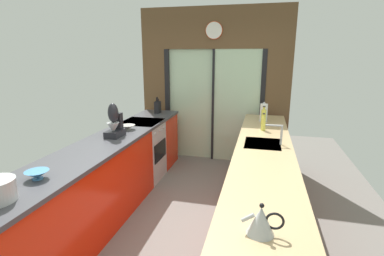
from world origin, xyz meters
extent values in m
cube|color=slate|center=(0.00, 0.60, -0.01)|extent=(5.04, 7.60, 0.02)
cube|color=brown|center=(0.00, 2.40, 2.35)|extent=(2.64, 0.08, 0.70)
cube|color=#B2D1AD|center=(-0.42, 2.42, 1.00)|extent=(0.80, 0.02, 2.00)
cube|color=#B2D1AD|center=(0.42, 2.38, 1.00)|extent=(0.80, 0.02, 2.00)
cube|color=black|center=(-0.86, 2.40, 1.00)|extent=(0.08, 0.10, 2.00)
cube|color=black|center=(0.86, 2.40, 1.00)|extent=(0.08, 0.10, 2.00)
cube|color=black|center=(0.00, 2.40, 1.00)|extent=(0.04, 0.10, 2.00)
cube|color=brown|center=(-1.11, 2.40, 1.00)|extent=(0.42, 0.08, 2.00)
cube|color=brown|center=(1.11, 2.40, 1.00)|extent=(0.42, 0.08, 2.00)
cylinder|color=white|center=(0.00, 2.34, 2.30)|extent=(0.27, 0.03, 0.27)
torus|color=#DB4C23|center=(0.00, 2.34, 2.30)|extent=(0.29, 0.02, 0.29)
cube|color=red|center=(-0.91, -0.33, 0.44)|extent=(0.58, 2.55, 0.88)
cube|color=red|center=(-0.91, 1.88, 0.44)|extent=(0.58, 0.65, 0.88)
cube|color=#3D3D42|center=(-0.91, 0.30, 0.90)|extent=(0.62, 3.80, 0.04)
cube|color=red|center=(0.91, 0.30, 0.44)|extent=(0.58, 3.80, 0.88)
cube|color=tan|center=(0.91, 0.30, 0.90)|extent=(0.62, 3.80, 0.04)
cube|color=#B7BABC|center=(0.89, 0.55, 0.90)|extent=(0.40, 0.48, 0.05)
cylinder|color=#B7BABC|center=(1.09, 0.55, 1.03)|extent=(0.02, 0.02, 0.23)
cylinder|color=#B7BABC|center=(1.00, 0.55, 1.14)|extent=(0.18, 0.02, 0.02)
cube|color=#B7BABC|center=(-0.91, 1.25, 0.44)|extent=(0.58, 0.60, 0.88)
cube|color=black|center=(-0.61, 1.25, 0.48)|extent=(0.01, 0.48, 0.28)
cube|color=black|center=(-0.91, 1.25, 0.91)|extent=(0.58, 0.60, 0.03)
cylinder|color=#B7BABC|center=(-0.61, 1.07, 0.80)|extent=(0.02, 0.04, 0.04)
cylinder|color=#B7BABC|center=(-0.61, 1.25, 0.80)|extent=(0.02, 0.04, 0.04)
cylinder|color=#B7BABC|center=(-0.61, 1.43, 0.80)|extent=(0.02, 0.04, 0.04)
cylinder|color=teal|center=(-0.89, -0.90, 0.92)|extent=(0.09, 0.09, 0.01)
cone|color=teal|center=(-0.89, -0.90, 0.96)|extent=(0.19, 0.19, 0.06)
cylinder|color=gray|center=(-0.89, 0.75, 0.92)|extent=(0.09, 0.09, 0.01)
cone|color=gray|center=(-0.89, 0.75, 0.96)|extent=(0.20, 0.20, 0.06)
cube|color=black|center=(-0.89, 1.92, 1.02)|extent=(0.08, 0.14, 0.21)
cylinder|color=black|center=(-0.91, 1.92, 1.16)|extent=(0.02, 0.02, 0.08)
cylinder|color=black|center=(-0.89, 1.92, 1.16)|extent=(0.02, 0.02, 0.09)
cylinder|color=black|center=(-0.87, 1.92, 1.14)|extent=(0.02, 0.02, 0.05)
cube|color=black|center=(-0.89, 0.40, 0.96)|extent=(0.17, 0.26, 0.08)
cube|color=black|center=(-0.89, 0.50, 1.10)|extent=(0.10, 0.08, 0.20)
ellipsoid|color=black|center=(-0.89, 0.39, 1.22)|extent=(0.13, 0.12, 0.24)
cone|color=#B7BABC|center=(-0.89, 0.37, 1.04)|extent=(0.15, 0.15, 0.13)
cone|color=#B7BABC|center=(0.89, -1.23, 1.00)|extent=(0.16, 0.16, 0.16)
sphere|color=black|center=(0.89, -1.23, 1.10)|extent=(0.03, 0.03, 0.03)
cylinder|color=#B7BABC|center=(0.82, -1.23, 1.01)|extent=(0.08, 0.02, 0.07)
torus|color=black|center=(0.97, -1.23, 1.01)|extent=(0.11, 0.01, 0.11)
cylinder|color=#D1CC4C|center=(0.89, 1.16, 1.01)|extent=(0.06, 0.06, 0.18)
cylinder|color=#D1CC4C|center=(0.89, 1.16, 1.12)|extent=(0.03, 0.03, 0.04)
cylinder|color=black|center=(0.89, 1.16, 1.15)|extent=(0.03, 0.03, 0.01)
cylinder|color=#D1CC4C|center=(0.89, 1.48, 1.03)|extent=(0.07, 0.07, 0.22)
cylinder|color=#D1CC4C|center=(0.89, 1.48, 1.16)|extent=(0.03, 0.03, 0.04)
cylinder|color=black|center=(0.89, 1.48, 1.19)|extent=(0.04, 0.04, 0.01)
cylinder|color=#B7BABC|center=(0.89, 1.72, 0.93)|extent=(0.13, 0.13, 0.01)
cylinder|color=white|center=(0.89, 1.72, 1.06)|extent=(0.11, 0.11, 0.25)
sphere|color=#B7BABC|center=(0.89, 1.72, 1.20)|extent=(0.03, 0.03, 0.03)
camera|label=1|loc=(0.86, -2.73, 1.91)|focal=27.11mm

